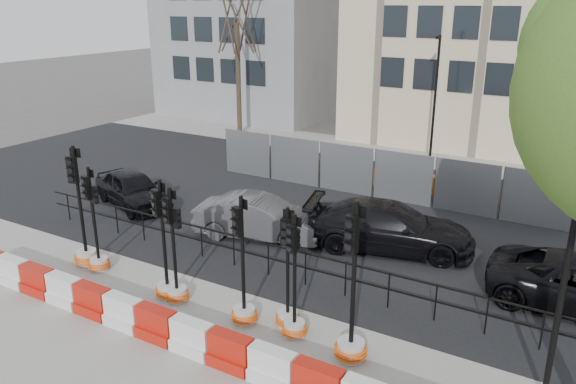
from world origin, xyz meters
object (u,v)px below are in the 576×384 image
Objects in this scene: car_c at (389,227)px; traffic_signal_d at (176,276)px; traffic_signal_a at (84,241)px; traffic_signal_h at (351,329)px; lamp_post_near at (570,251)px; car_a at (132,189)px.

traffic_signal_d is at bearing 134.52° from car_c.
traffic_signal_h is at bearing -16.10° from traffic_signal_a.
traffic_signal_d is at bearing -167.70° from traffic_signal_h.
traffic_signal_d is (-8.78, -0.72, -2.47)m from lamp_post_near.
traffic_signal_h is (4.94, -0.02, 0.01)m from traffic_signal_d.
car_a is (-11.19, 4.72, -0.08)m from traffic_signal_h.
traffic_signal_h is 6.05m from car_c.
car_c is at bearing 135.17° from lamp_post_near.
traffic_signal_a is at bearing -169.57° from traffic_signal_h.
lamp_post_near is 15.76m from car_a.
traffic_signal_a is 0.65× the size of car_c.
traffic_signal_a is (-12.55, -0.42, -2.47)m from lamp_post_near.
car_c is at bearing -63.34° from car_a.
traffic_signal_h is at bearing -169.16° from lamp_post_near.
traffic_signal_h is 12.14m from car_a.
traffic_signal_h is 0.85× the size of car_a.
car_a is at bearing 165.16° from lamp_post_near.
lamp_post_near is 12.79m from traffic_signal_a.
traffic_signal_h reaches higher than car_a.
car_a is (-6.25, 4.70, -0.06)m from traffic_signal_d.
lamp_post_near reaches higher than car_c.
lamp_post_near is 9.15m from traffic_signal_d.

